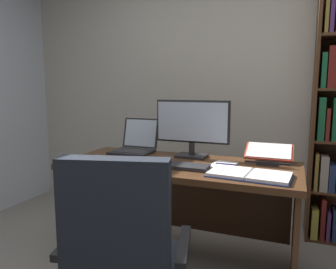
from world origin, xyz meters
name	(u,v)px	position (x,y,z in m)	size (l,w,h in m)	color
wall_back	(222,79)	(0.00, 1.94, 1.35)	(4.82, 0.12, 2.70)	beige
desk	(182,189)	(-0.06, 0.93, 0.54)	(1.60, 0.69, 0.75)	#4C2D19
monitor	(192,128)	(-0.03, 1.07, 0.97)	(0.56, 0.16, 0.43)	#232326
laptop	(135,145)	(-0.52, 1.08, 0.81)	(0.31, 0.33, 0.26)	#232326
keyboard	(177,166)	(-0.03, 0.74, 0.76)	(0.42, 0.15, 0.02)	#232326
computer_mouse	(136,161)	(-0.33, 0.74, 0.77)	(0.06, 0.10, 0.04)	#232326
reading_stand_with_book	(269,153)	(0.51, 1.12, 0.81)	(0.32, 0.25, 0.12)	#232326
open_binder	(249,175)	(0.44, 0.69, 0.76)	(0.49, 0.30, 0.02)	navy
notepad	(223,165)	(0.24, 0.89, 0.75)	(0.15, 0.21, 0.01)	white
pen	(226,164)	(0.26, 0.89, 0.76)	(0.01, 0.01, 0.14)	navy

